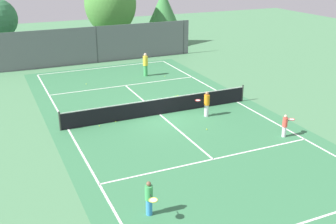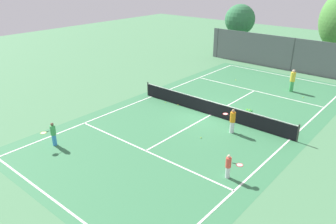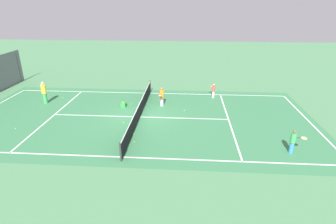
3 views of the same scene
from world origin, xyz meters
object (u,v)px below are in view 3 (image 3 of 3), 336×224
(player_3, at_px, (162,96))
(tennis_ball_4, at_px, (131,104))
(tennis_ball_1, at_px, (184,110))
(tennis_ball_2, at_px, (63,98))
(ball_crate, at_px, (123,105))
(tennis_ball_6, at_px, (124,122))
(player_2, at_px, (213,90))
(tennis_ball_0, at_px, (134,134))
(tennis_ball_5, at_px, (15,129))
(tennis_ball_3, at_px, (134,142))
(player_0, at_px, (44,92))
(player_1, at_px, (293,141))

(player_3, relative_size, tennis_ball_4, 23.14)
(tennis_ball_1, distance_m, tennis_ball_2, 10.81)
(ball_crate, height_order, tennis_ball_4, ball_crate)
(player_3, height_order, tennis_ball_6, player_3)
(player_2, bearing_deg, tennis_ball_0, 143.47)
(ball_crate, distance_m, tennis_ball_6, 3.11)
(tennis_ball_4, height_order, tennis_ball_5, same)
(tennis_ball_0, relative_size, tennis_ball_3, 1.00)
(tennis_ball_4, bearing_deg, tennis_ball_6, -176.53)
(player_0, bearing_deg, player_2, -80.09)
(tennis_ball_2, distance_m, tennis_ball_3, 10.69)
(tennis_ball_0, height_order, tennis_ball_5, same)
(player_3, height_order, tennis_ball_0, player_3)
(player_0, height_order, player_2, player_0)
(tennis_ball_1, relative_size, tennis_ball_2, 1.00)
(player_3, distance_m, tennis_ball_4, 2.66)
(player_2, relative_size, player_3, 0.81)
(player_3, relative_size, tennis_ball_1, 23.14)
(player_3, bearing_deg, tennis_ball_2, 82.19)
(player_0, bearing_deg, player_1, -110.93)
(player_1, height_order, tennis_ball_2, player_1)
(player_3, xyz_separation_m, ball_crate, (-0.48, 3.02, -0.61))
(player_1, height_order, tennis_ball_1, player_1)
(tennis_ball_1, xyz_separation_m, tennis_ball_5, (-4.01, 11.09, 0.00))
(tennis_ball_4, bearing_deg, ball_crate, 142.19)
(ball_crate, distance_m, tennis_ball_3, 6.06)
(tennis_ball_2, distance_m, tennis_ball_5, 6.20)
(player_0, relative_size, ball_crate, 4.05)
(player_3, distance_m, tennis_ball_2, 8.88)
(tennis_ball_3, distance_m, tennis_ball_5, 8.28)
(player_0, bearing_deg, tennis_ball_5, -175.91)
(tennis_ball_0, bearing_deg, tennis_ball_3, -167.95)
(tennis_ball_3, bearing_deg, player_1, -93.62)
(player_0, xyz_separation_m, tennis_ball_6, (-3.40, -7.29, -0.90))
(ball_crate, relative_size, tennis_ball_2, 6.83)
(tennis_ball_4, bearing_deg, player_3, -92.84)
(tennis_ball_0, relative_size, tennis_ball_6, 1.00)
(player_3, bearing_deg, tennis_ball_5, 118.24)
(player_1, bearing_deg, tennis_ball_6, 72.15)
(tennis_ball_3, bearing_deg, player_3, -9.83)
(player_3, bearing_deg, tennis_ball_0, 166.01)
(player_1, distance_m, player_2, 9.79)
(player_0, bearing_deg, player_3, -89.37)
(tennis_ball_5, xyz_separation_m, tennis_ball_6, (1.47, -6.94, 0.00))
(ball_crate, xyz_separation_m, tennis_ball_4, (0.61, -0.47, -0.15))
(player_0, distance_m, player_1, 18.71)
(tennis_ball_0, relative_size, tennis_ball_2, 1.00)
(ball_crate, xyz_separation_m, tennis_ball_1, (-0.48, -4.84, -0.15))
(player_1, height_order, player_2, player_1)
(player_2, relative_size, tennis_ball_3, 18.84)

